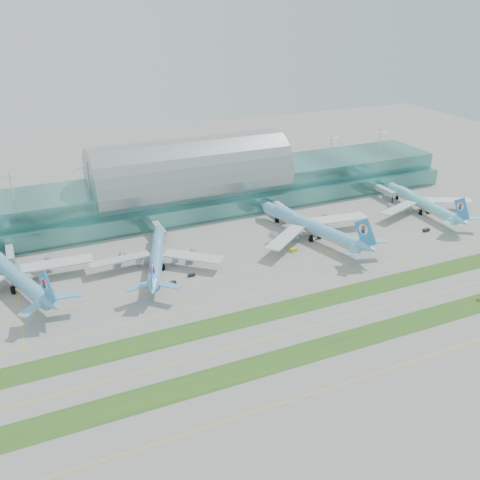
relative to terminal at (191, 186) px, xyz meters
name	(u,v)px	position (x,y,z in m)	size (l,w,h in m)	color
ground	(293,310)	(-0.01, -128.79, -14.23)	(700.00, 700.00, 0.00)	gray
terminal	(191,186)	(0.00, 0.00, 0.00)	(340.00, 69.10, 36.00)	#3D7A75
grass_strip_near	(329,346)	(-0.01, -156.79, -14.19)	(420.00, 12.00, 0.08)	#2D591E
grass_strip_far	(291,307)	(-0.01, -126.79, -14.19)	(420.00, 12.00, 0.08)	#2D591E
taxiline_a	(360,378)	(-0.01, -176.79, -14.22)	(420.00, 0.35, 0.01)	yellow
taxiline_b	(310,327)	(-0.01, -142.79, -14.22)	(420.00, 0.35, 0.01)	yellow
taxiline_c	(273,290)	(-0.01, -110.79, -14.22)	(420.00, 0.35, 0.01)	yellow
taxiline_d	(253,269)	(-0.01, -88.79, -14.22)	(420.00, 0.35, 0.01)	yellow
airliner_a	(14,274)	(-105.40, -61.30, -7.30)	(67.72, 78.81, 22.44)	#5EA4CF
airliner_b	(157,255)	(-41.14, -67.30, -8.00)	(61.28, 71.20, 20.18)	#629FD9
airliner_c	(309,225)	(43.94, -67.44, -7.07)	(71.84, 83.01, 23.21)	#6EBCF3
airliner_d	(421,202)	(124.86, -62.61, -7.91)	(65.48, 74.38, 20.47)	#70DBF6
gse_b	(50,293)	(-91.99, -73.65, -13.64)	(3.12, 1.69, 1.17)	black
gse_c	(191,275)	(-29.44, -83.76, -13.61)	(3.29, 1.51, 1.23)	black
gse_d	(173,283)	(-39.85, -87.62, -13.54)	(3.17, 1.74, 1.38)	black
gse_e	(294,250)	(27.62, -79.74, -13.39)	(3.94, 1.91, 1.67)	#D0CB0C
gse_f	(352,245)	(59.07, -86.58, -13.60)	(3.24, 1.58, 1.25)	black
gse_g	(426,230)	(107.67, -87.69, -13.40)	(3.99, 1.89, 1.64)	black
gse_h	(457,221)	(133.05, -84.38, -13.35)	(3.99, 1.97, 1.76)	black
taxiway_sign_east	(480,300)	(77.23, -155.43, -13.71)	(2.41, 1.00, 1.04)	black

